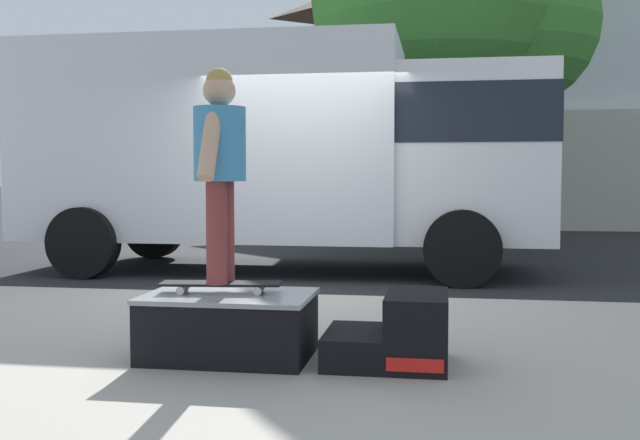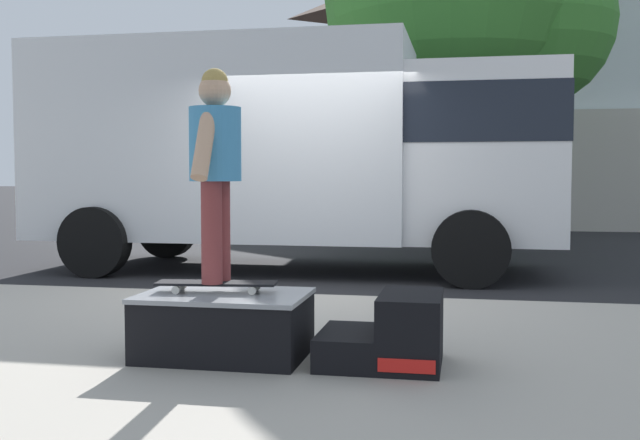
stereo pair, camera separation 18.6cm
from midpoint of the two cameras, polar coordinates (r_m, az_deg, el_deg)
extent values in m
plane|color=black|center=(7.98, -1.57, -5.91)|extent=(140.00, 140.00, 0.00)
cube|color=#A8A093|center=(5.15, -9.04, -10.52)|extent=(50.00, 5.00, 0.12)
cube|color=black|center=(4.90, -6.24, -8.00)|extent=(1.05, 0.70, 0.42)
cube|color=gray|center=(4.86, -6.26, -5.77)|extent=(1.07, 0.72, 0.03)
cube|color=black|center=(4.75, 3.45, -9.68)|extent=(0.38, 0.64, 0.20)
cube|color=black|center=(4.69, 8.10, -8.34)|extent=(0.38, 0.64, 0.45)
cube|color=red|center=(4.40, 7.86, -11.03)|extent=(0.33, 0.01, 0.08)
cube|color=black|center=(4.90, -6.85, -4.82)|extent=(0.80, 0.29, 0.02)
cylinder|color=silver|center=(4.95, -3.80, -5.11)|extent=(0.06, 0.04, 0.05)
cylinder|color=silver|center=(4.77, -4.10, -5.43)|extent=(0.06, 0.04, 0.05)
cylinder|color=silver|center=(5.04, -9.45, -4.99)|extent=(0.06, 0.04, 0.05)
cylinder|color=silver|center=(4.87, -9.95, -5.30)|extent=(0.06, 0.04, 0.05)
cylinder|color=brown|center=(4.94, -6.58, -0.82)|extent=(0.13, 0.13, 0.66)
cylinder|color=brown|center=(4.78, -7.19, -0.97)|extent=(0.13, 0.13, 0.66)
cylinder|color=#3F8CBF|center=(4.85, -6.93, 5.77)|extent=(0.33, 0.33, 0.47)
cylinder|color=tan|center=(5.05, -6.19, 5.54)|extent=(0.10, 0.29, 0.45)
cylinder|color=tan|center=(4.65, -7.73, 5.71)|extent=(0.10, 0.29, 0.45)
sphere|color=tan|center=(4.88, -6.96, 9.79)|extent=(0.21, 0.21, 0.21)
sphere|color=tan|center=(4.88, -6.96, 10.46)|extent=(0.17, 0.17, 0.17)
cube|color=silver|center=(10.38, -6.55, 5.93)|extent=(5.00, 2.35, 2.60)
cube|color=white|center=(9.89, 12.94, 4.83)|extent=(1.90, 2.16, 2.20)
cube|color=black|center=(9.92, 12.98, 7.62)|extent=(1.92, 2.19, 0.70)
cylinder|color=black|center=(11.09, 11.87, -1.00)|extent=(0.90, 0.28, 0.90)
cylinder|color=black|center=(8.75, 12.08, -2.18)|extent=(0.90, 0.28, 0.90)
cylinder|color=black|center=(11.98, -11.17, -0.67)|extent=(0.90, 0.28, 0.90)
cylinder|color=black|center=(9.86, -16.35, -1.62)|extent=(0.90, 0.28, 0.90)
cylinder|color=brown|center=(13.44, 10.44, 4.28)|extent=(0.56, 0.56, 3.01)
sphere|color=#387A2D|center=(13.73, 15.98, 14.35)|extent=(2.97, 2.97, 2.97)
cube|color=silver|center=(22.31, 14.96, 7.72)|extent=(9.00, 7.50, 6.00)
cube|color=#B2ADA3|center=(18.25, 15.72, 3.65)|extent=(9.00, 0.50, 2.80)
camera|label=1|loc=(0.09, -89.08, 0.06)|focal=41.80mm
camera|label=2|loc=(0.09, 90.92, -0.06)|focal=41.80mm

